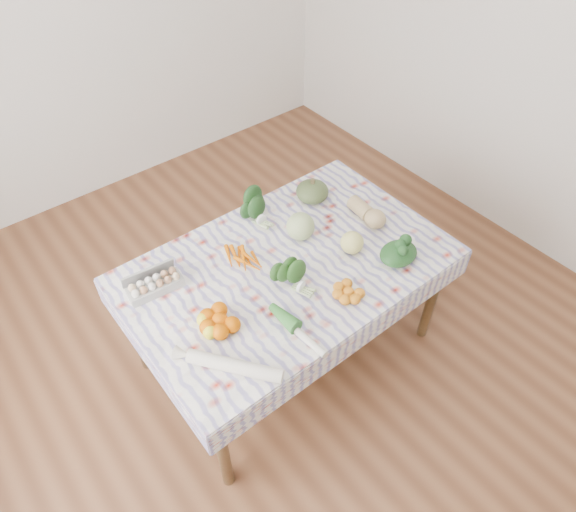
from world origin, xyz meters
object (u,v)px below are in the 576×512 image
(kabocha_squash, at_px, (312,191))
(grapefruit, at_px, (352,243))
(egg_carton, at_px, (155,286))
(cabbage, at_px, (300,226))
(dining_table, at_px, (288,275))
(butternut_squash, at_px, (367,211))

(kabocha_squash, relative_size, grapefruit, 1.55)
(egg_carton, xyz_separation_m, cabbage, (0.80, -0.14, 0.04))
(dining_table, xyz_separation_m, egg_carton, (-0.62, 0.26, 0.12))
(cabbage, distance_m, grapefruit, 0.29)
(cabbage, xyz_separation_m, butternut_squash, (0.38, -0.12, -0.02))
(egg_carton, distance_m, kabocha_squash, 1.06)
(kabocha_squash, distance_m, grapefruit, 0.47)
(dining_table, xyz_separation_m, cabbage, (0.18, 0.12, 0.16))
(kabocha_squash, bearing_deg, grapefruit, -104.16)
(cabbage, distance_m, butternut_squash, 0.40)
(egg_carton, bearing_deg, grapefruit, -16.95)
(egg_carton, bearing_deg, cabbage, -4.31)
(egg_carton, distance_m, grapefruit, 1.02)
(kabocha_squash, height_order, butternut_squash, kabocha_squash)
(dining_table, relative_size, kabocha_squash, 8.43)
(dining_table, height_order, butternut_squash, butternut_squash)
(kabocha_squash, bearing_deg, cabbage, -141.77)
(egg_carton, distance_m, butternut_squash, 1.21)
(egg_carton, distance_m, cabbage, 0.81)
(egg_carton, relative_size, kabocha_squash, 1.43)
(kabocha_squash, relative_size, butternut_squash, 0.77)
(egg_carton, relative_size, grapefruit, 2.22)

